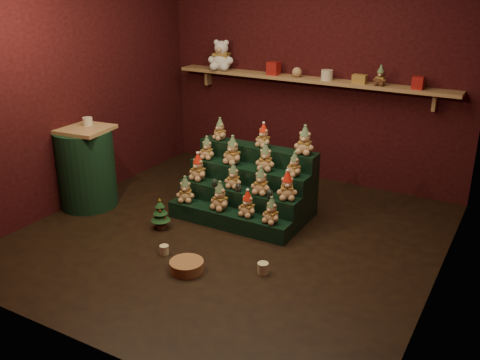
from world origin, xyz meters
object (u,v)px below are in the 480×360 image
Objects in this scene: mug_left at (164,250)px; brown_bear at (380,76)px; white_bear at (221,51)px; side_table at (86,167)px; snow_globe_b at (238,187)px; snow_globe_c at (270,194)px; wicker_basket at (187,266)px; snow_globe_a at (215,182)px; mini_christmas_tree at (160,214)px; mug_right at (263,268)px; riser_tier_front at (228,219)px.

brown_bear is (1.25, 2.49, 1.39)m from mug_left.
side_table is at bearing -118.52° from white_bear.
snow_globe_c is at bearing 0.00° from snow_globe_b.
wicker_basket is at bearing -76.58° from white_bear.
side_table is (-1.44, -0.46, 0.06)m from snow_globe_a.
side_table reaches higher than mini_christmas_tree.
riser_tier_front is at bearing 139.30° from mug_right.
mini_christmas_tree reaches higher than mug_left.
brown_bear is at bearing 51.78° from mini_christmas_tree.
snow_globe_b is (0.29, 0.00, 0.00)m from snow_globe_a.
snow_globe_a is at bearing 109.58° from wicker_basket.
wicker_basket is at bearing -103.81° from snow_globe_c.
wicker_basket is 3.10m from brown_bear.
riser_tier_front is 0.44m from snow_globe_a.
brown_bear is (0.88, 2.63, 1.38)m from wicker_basket.
snow_globe_b is at bearing 40.18° from mini_christmas_tree.
snow_globe_a is 0.18× the size of white_bear.
white_bear is at bearing 66.56° from side_table.
snow_globe_c is at bearing 5.73° from side_table.
brown_bear reaches higher than snow_globe_b.
mini_christmas_tree is (-0.34, -0.53, -0.23)m from snow_globe_a.
mug_right reaches higher than mug_left.
mug_right is 3.34m from white_bear.
mug_left is 0.40× the size of brown_bear.
riser_tier_front is 1.50× the size of side_table.
mug_left is (-0.26, -0.96, -0.36)m from snow_globe_b.
mug_left is at bearing -25.58° from side_table.
snow_globe_a is 0.98× the size of mug_left.
brown_bear reaches higher than mug_left.
white_bear reaches higher than mug_right.
snow_globe_c reaches higher than mug_left.
snow_globe_c is (0.41, 0.16, 0.32)m from riser_tier_front.
snow_globe_c is at bearing 76.19° from wicker_basket.
white_bear is (0.60, 1.98, 1.10)m from side_table.
white_bear reaches higher than snow_globe_c.
mug_left is at bearing -170.96° from mug_right.
white_bear reaches higher than snow_globe_b.
mug_left is (-0.23, -0.80, -0.05)m from riser_tier_front.
riser_tier_front is at bearing -68.50° from white_bear.
mug_right is 2.72m from brown_bear.
snow_globe_a reaches higher than wicker_basket.
mug_left is 0.18× the size of white_bear.
side_table reaches higher than mug_right.
mug_right is at bearing -96.86° from brown_bear.
white_bear reaches higher than mini_christmas_tree.
snow_globe_c is at bearing 0.00° from snow_globe_a.
wicker_basket is at bearing -82.04° from riser_tier_front.
mug_right is at bearing -66.84° from snow_globe_c.
snow_globe_b reaches higher than snow_globe_a.
wicker_basket is at bearing -153.70° from mug_right.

